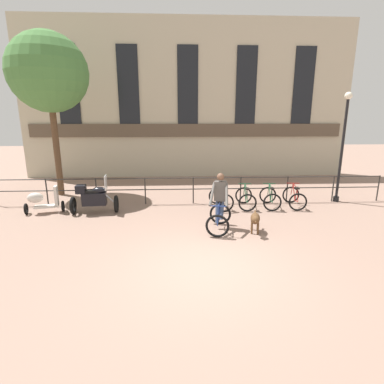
# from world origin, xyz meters

# --- Properties ---
(ground_plane) EXTENTS (60.00, 60.00, 0.00)m
(ground_plane) POSITION_xyz_m (0.00, 0.00, 0.00)
(ground_plane) COLOR #8E7060
(canal_railing) EXTENTS (15.05, 0.05, 1.05)m
(canal_railing) POSITION_xyz_m (-0.00, 5.20, 0.71)
(canal_railing) COLOR #2D2B28
(canal_railing) RESTS_ON ground_plane
(building_facade) EXTENTS (18.00, 0.72, 8.38)m
(building_facade) POSITION_xyz_m (0.00, 10.99, 4.17)
(building_facade) COLOR #BCB299
(building_facade) RESTS_ON ground_plane
(cyclist_with_bike) EXTENTS (0.91, 1.29, 1.70)m
(cyclist_with_bike) POSITION_xyz_m (0.64, 2.38, 0.76)
(cyclist_with_bike) COLOR black
(cyclist_with_bike) RESTS_ON ground_plane
(dog) EXTENTS (0.39, 0.95, 0.62)m
(dog) POSITION_xyz_m (1.64, 2.00, 0.42)
(dog) COLOR brown
(dog) RESTS_ON ground_plane
(parked_motorcycle) EXTENTS (1.65, 0.76, 1.35)m
(parked_motorcycle) POSITION_xyz_m (-3.56, 4.13, 0.56)
(parked_motorcycle) COLOR black
(parked_motorcycle) RESTS_ON ground_plane
(parked_bicycle_near_lamp) EXTENTS (0.83, 1.20, 0.86)m
(parked_bicycle_near_lamp) POSITION_xyz_m (1.00, 4.54, 0.36)
(parked_bicycle_near_lamp) COLOR black
(parked_bicycle_near_lamp) RESTS_ON ground_plane
(parked_bicycle_mid_left) EXTENTS (0.75, 1.16, 0.86)m
(parked_bicycle_mid_left) POSITION_xyz_m (1.93, 4.54, 0.36)
(parked_bicycle_mid_left) COLOR black
(parked_bicycle_mid_left) RESTS_ON ground_plane
(parked_bicycle_mid_right) EXTENTS (0.80, 1.19, 0.86)m
(parked_bicycle_mid_right) POSITION_xyz_m (2.87, 4.54, 0.36)
(parked_bicycle_mid_right) COLOR black
(parked_bicycle_mid_right) RESTS_ON ground_plane
(parked_bicycle_far_end) EXTENTS (0.79, 1.18, 0.86)m
(parked_bicycle_far_end) POSITION_xyz_m (3.80, 4.54, 0.36)
(parked_bicycle_far_end) COLOR black
(parked_bicycle_far_end) RESTS_ON ground_plane
(parked_scooter) EXTENTS (1.34, 0.68, 0.96)m
(parked_scooter) POSITION_xyz_m (-5.38, 4.22, 0.46)
(parked_scooter) COLOR black
(parked_scooter) RESTS_ON ground_plane
(street_lamp) EXTENTS (0.28, 0.28, 4.23)m
(street_lamp) POSITION_xyz_m (5.80, 5.19, 2.38)
(street_lamp) COLOR black
(street_lamp) RESTS_ON ground_plane
(tree_canalside_left) EXTENTS (3.13, 3.13, 6.61)m
(tree_canalside_left) POSITION_xyz_m (-5.73, 6.85, 5.02)
(tree_canalside_left) COLOR brown
(tree_canalside_left) RESTS_ON ground_plane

